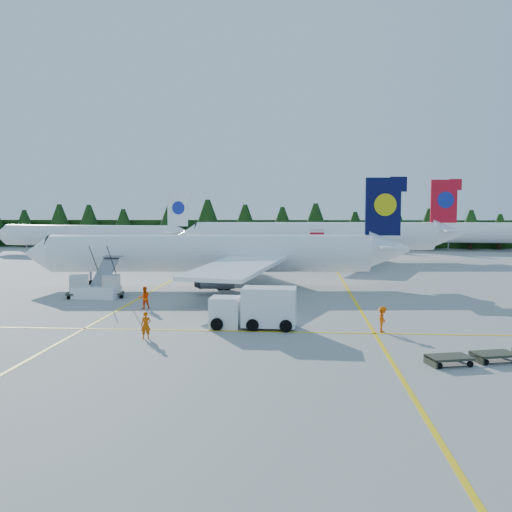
# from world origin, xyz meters

# --- Properties ---
(ground) EXTENTS (320.00, 320.00, 0.00)m
(ground) POSITION_xyz_m (0.00, 0.00, 0.00)
(ground) COLOR gray
(ground) RESTS_ON ground
(taxi_stripe_a) EXTENTS (0.25, 120.00, 0.01)m
(taxi_stripe_a) POSITION_xyz_m (-14.00, 20.00, 0.01)
(taxi_stripe_a) COLOR yellow
(taxi_stripe_a) RESTS_ON ground
(taxi_stripe_b) EXTENTS (0.25, 120.00, 0.01)m
(taxi_stripe_b) POSITION_xyz_m (6.00, 20.00, 0.01)
(taxi_stripe_b) COLOR yellow
(taxi_stripe_b) RESTS_ON ground
(taxi_stripe_cross) EXTENTS (80.00, 0.25, 0.01)m
(taxi_stripe_cross) POSITION_xyz_m (0.00, -6.00, 0.01)
(taxi_stripe_cross) COLOR yellow
(taxi_stripe_cross) RESTS_ON ground
(treeline_hedge) EXTENTS (220.00, 4.00, 6.00)m
(treeline_hedge) POSITION_xyz_m (0.00, 82.00, 3.00)
(treeline_hedge) COLOR black
(treeline_hedge) RESTS_ON ground
(airliner_navy) EXTENTS (40.27, 33.01, 11.71)m
(airliner_navy) POSITION_xyz_m (-9.23, 16.33, 3.52)
(airliner_navy) COLOR white
(airliner_navy) RESTS_ON ground
(airliner_red) EXTENTS (45.06, 36.95, 13.10)m
(airliner_red) POSITION_xyz_m (2.78, 48.38, 3.94)
(airliner_red) COLOR white
(airliner_red) RESTS_ON ground
(airliner_far_left) EXTENTS (39.06, 9.72, 11.42)m
(airliner_far_left) POSITION_xyz_m (-39.39, 58.25, 3.58)
(airliner_far_left) COLOR white
(airliner_far_left) RESTS_ON ground
(airliner_far_right) EXTENTS (41.38, 6.82, 12.03)m
(airliner_far_right) POSITION_xyz_m (42.97, 72.08, 3.77)
(airliner_far_right) COLOR white
(airliner_far_right) RESTS_ON ground
(airstairs) EXTENTS (4.31, 5.85, 3.74)m
(airstairs) POSITION_xyz_m (-18.02, 7.86, 0.81)
(airstairs) COLOR white
(airstairs) RESTS_ON ground
(service_truck) EXTENTS (6.06, 2.41, 2.89)m
(service_truck) POSITION_xyz_m (-2.25, -4.85, 1.43)
(service_truck) COLOR silver
(service_truck) RESTS_ON ground
(dolly_train) EXTENTS (7.81, 3.76, 0.13)m
(dolly_train) POSITION_xyz_m (11.60, -12.62, 0.42)
(dolly_train) COLOR #323527
(dolly_train) RESTS_ON ground
(uld_pair) EXTENTS (5.75, 2.71, 1.80)m
(uld_pair) POSITION_xyz_m (-18.22, 7.76, 1.21)
(uld_pair) COLOR #323527
(uld_pair) RESTS_ON ground
(crew_a) EXTENTS (0.69, 0.50, 1.77)m
(crew_a) POSITION_xyz_m (-8.88, -8.72, 0.88)
(crew_a) COLOR #DA5304
(crew_a) RESTS_ON ground
(crew_b) EXTENTS (1.14, 1.06, 1.88)m
(crew_b) POSITION_xyz_m (-12.00, 2.24, 0.94)
(crew_b) COLOR #FD4705
(crew_b) RESTS_ON ground
(crew_c) EXTENTS (0.70, 0.85, 1.77)m
(crew_c) POSITION_xyz_m (6.59, -5.50, 0.88)
(crew_c) COLOR #FF5905
(crew_c) RESTS_ON ground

